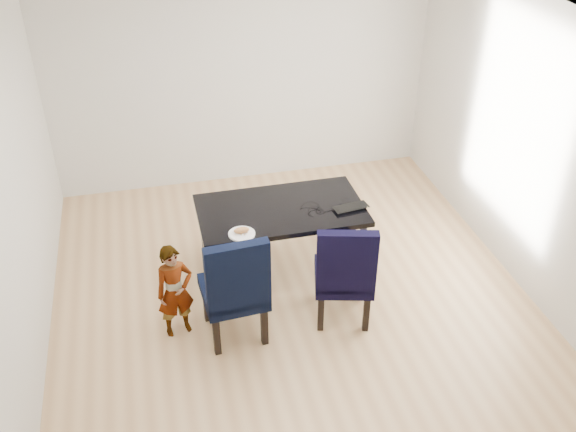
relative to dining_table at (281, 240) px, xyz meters
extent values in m
cube|color=tan|center=(0.00, -0.50, -0.38)|extent=(4.50, 5.00, 0.01)
cube|color=white|center=(0.00, -0.50, 2.33)|extent=(4.50, 5.00, 0.01)
cube|color=silver|center=(0.00, 2.00, 0.98)|extent=(4.50, 0.01, 2.70)
cube|color=silver|center=(0.00, -3.00, 0.98)|extent=(4.50, 0.01, 2.70)
cube|color=silver|center=(-2.25, -0.50, 0.98)|extent=(0.01, 5.00, 2.70)
cube|color=white|center=(2.25, -0.50, 0.98)|extent=(0.01, 5.00, 2.70)
cube|color=black|center=(0.00, 0.00, 0.00)|extent=(1.60, 0.90, 0.75)
cube|color=black|center=(-0.60, -0.78, 0.18)|extent=(0.57, 0.59, 1.11)
cube|color=black|center=(0.40, -0.78, 0.16)|extent=(0.63, 0.65, 1.07)
imported|color=orange|center=(-1.10, -0.65, 0.08)|extent=(0.38, 0.29, 0.92)
cylinder|color=white|center=(-0.44, -0.35, 0.38)|extent=(0.32, 0.32, 0.01)
ellipsoid|color=#B2733F|center=(-0.44, -0.34, 0.42)|extent=(0.16, 0.11, 0.06)
imported|color=black|center=(0.65, -0.12, 0.39)|extent=(0.37, 0.27, 0.03)
torus|color=black|center=(0.31, -0.16, 0.38)|extent=(0.21, 0.21, 0.01)
camera|label=1|loc=(-1.15, -5.07, 3.69)|focal=40.00mm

